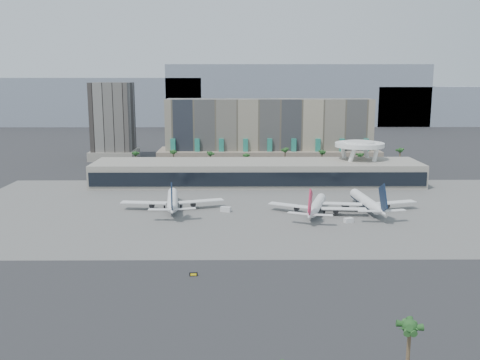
{
  "coord_description": "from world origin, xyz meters",
  "views": [
    {
      "loc": [
        -10.82,
        -166.43,
        55.07
      ],
      "look_at": [
        -9.31,
        40.0,
        15.51
      ],
      "focal_mm": 40.0,
      "sensor_mm": 36.0,
      "label": 1
    }
  ],
  "objects_px": {
    "service_vehicle_b": "(349,220)",
    "airliner_left": "(172,201)",
    "service_vehicle_a": "(226,209)",
    "airliner_centre": "(316,206)",
    "taxiway_sign": "(193,274)",
    "airliner_right": "(367,202)"
  },
  "relations": [
    {
      "from": "service_vehicle_b",
      "to": "airliner_left",
      "type": "bearing_deg",
      "value": 140.8
    },
    {
      "from": "service_vehicle_a",
      "to": "service_vehicle_b",
      "type": "distance_m",
      "value": 50.91
    },
    {
      "from": "airliner_centre",
      "to": "service_vehicle_a",
      "type": "distance_m",
      "value": 37.49
    },
    {
      "from": "airliner_left",
      "to": "service_vehicle_b",
      "type": "bearing_deg",
      "value": -22.9
    },
    {
      "from": "airliner_centre",
      "to": "taxiway_sign",
      "type": "xyz_separation_m",
      "value": [
        -44.8,
        -68.74,
        -3.12
      ]
    },
    {
      "from": "airliner_left",
      "to": "service_vehicle_b",
      "type": "relative_size",
      "value": 12.71
    },
    {
      "from": "airliner_right",
      "to": "service_vehicle_a",
      "type": "height_order",
      "value": "airliner_right"
    },
    {
      "from": "airliner_left",
      "to": "taxiway_sign",
      "type": "bearing_deg",
      "value": -85.34
    },
    {
      "from": "service_vehicle_a",
      "to": "service_vehicle_b",
      "type": "bearing_deg",
      "value": -0.59
    },
    {
      "from": "airliner_centre",
      "to": "service_vehicle_b",
      "type": "height_order",
      "value": "airliner_centre"
    },
    {
      "from": "taxiway_sign",
      "to": "service_vehicle_b",
      "type": "bearing_deg",
      "value": 39.28
    },
    {
      "from": "airliner_centre",
      "to": "taxiway_sign",
      "type": "height_order",
      "value": "airliner_centre"
    },
    {
      "from": "airliner_left",
      "to": "service_vehicle_a",
      "type": "bearing_deg",
      "value": -15.56
    },
    {
      "from": "airliner_right",
      "to": "service_vehicle_a",
      "type": "relative_size",
      "value": 10.55
    },
    {
      "from": "service_vehicle_a",
      "to": "taxiway_sign",
      "type": "distance_m",
      "value": 74.08
    },
    {
      "from": "airliner_left",
      "to": "taxiway_sign",
      "type": "height_order",
      "value": "airliner_left"
    },
    {
      "from": "service_vehicle_a",
      "to": "airliner_left",
      "type": "bearing_deg",
      "value": -169.96
    },
    {
      "from": "airliner_centre",
      "to": "airliner_right",
      "type": "height_order",
      "value": "airliner_right"
    },
    {
      "from": "airliner_left",
      "to": "service_vehicle_b",
      "type": "distance_m",
      "value": 73.63
    },
    {
      "from": "airliner_centre",
      "to": "service_vehicle_a",
      "type": "bearing_deg",
      "value": -171.2
    },
    {
      "from": "airliner_centre",
      "to": "service_vehicle_b",
      "type": "bearing_deg",
      "value": -32.75
    },
    {
      "from": "service_vehicle_a",
      "to": "service_vehicle_b",
      "type": "relative_size",
      "value": 1.22
    }
  ]
}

